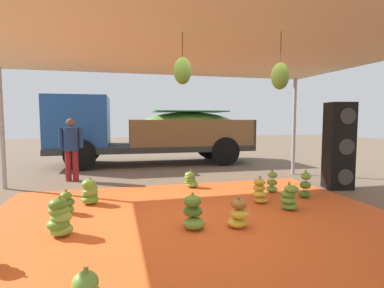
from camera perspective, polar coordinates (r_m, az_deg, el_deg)
name	(u,v)px	position (r m, az deg, el deg)	size (l,w,h in m)	color
ground_plane	(168,183)	(7.76, -4.64, -7.37)	(40.00, 40.00, 0.00)	brown
tarp_orange	(199,221)	(4.93, 1.39, -14.46)	(6.73, 5.48, 0.01)	#E05B23
tent_canopy	(202,42)	(4.71, 1.83, 18.79)	(8.00, 7.00, 2.86)	#9EA0A5
banana_bunch_0	(90,192)	(6.12, -18.81, -8.66)	(0.39, 0.40, 0.51)	#60932D
banana_bunch_1	(193,213)	(4.54, 0.24, -12.99)	(0.41, 0.40, 0.54)	#6B9E38
banana_bunch_3	(67,203)	(5.67, -22.60, -10.35)	(0.29, 0.28, 0.43)	#60932D
banana_bunch_4	(305,186)	(6.64, 20.65, -7.49)	(0.28, 0.30, 0.58)	#477523
banana_bunch_5	(190,180)	(7.18, -0.29, -6.84)	(0.39, 0.39, 0.42)	#6B9E38
banana_bunch_6	(239,215)	(4.67, 8.81, -13.08)	(0.43, 0.43, 0.47)	gold
banana_bunch_9	(289,198)	(5.71, 17.92, -9.74)	(0.44, 0.42, 0.50)	#60932D
banana_bunch_10	(260,192)	(6.02, 12.73, -8.83)	(0.38, 0.37, 0.52)	gold
banana_bunch_11	(60,218)	(4.68, -23.79, -12.75)	(0.43, 0.43, 0.56)	#75A83D
banana_bunch_12	(272,183)	(6.92, 14.91, -7.16)	(0.36, 0.38, 0.50)	#75A83D
cargo_truck_main	(147,130)	(11.03, -8.53, 2.65)	(7.12, 2.53, 2.40)	#2D2D2D
worker_0	(71,145)	(8.47, -21.92, -0.11)	(0.60, 0.37, 1.65)	maroon
speaker_stack	(339,146)	(7.78, 26.06, -0.32)	(0.65, 0.59, 2.01)	black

